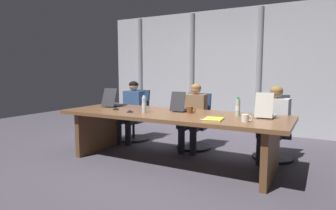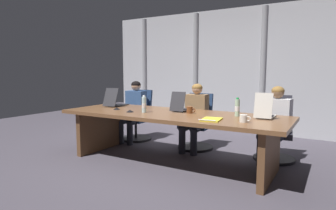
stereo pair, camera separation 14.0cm
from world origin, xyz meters
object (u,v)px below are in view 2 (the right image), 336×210
Objects in this scene: office_chair_left_end at (137,121)px; person_left_end at (134,108)px; conference_mic_left_side at (117,108)px; conference_mic_middle at (130,111)px; water_bottle_primary at (144,105)px; spiral_notepad at (211,119)px; laptop_left_mid at (181,107)px; person_left_mid at (195,114)px; person_center at (275,120)px; coffee_mug_far at (244,119)px; laptop_center at (265,113)px; coffee_mug_near at (190,110)px; water_bottle_secondary at (237,108)px; office_chair_left_mid at (197,128)px; laptop_left_end at (116,102)px; office_chair_center at (275,136)px.

person_left_end is at bearing 11.90° from office_chair_left_end.
conference_mic_middle is at bearing -18.52° from conference_mic_left_side.
spiral_notepad is (1.09, -0.13, -0.10)m from water_bottle_primary.
water_bottle_primary is at bearing 131.91° from laptop_left_mid.
person_left_mid is 1.01× the size of person_center.
conference_mic_middle reaches higher than spiral_notepad.
person_left_end is at bearing 156.96° from coffee_mug_far.
office_chair_left_end is at bearing 73.21° from laptop_center.
office_chair_left_end reaches higher than coffee_mug_far.
person_center reaches higher than spiral_notepad.
coffee_mug_near reaches higher than conference_mic_left_side.
office_chair_left_mid is at bearing 140.86° from water_bottle_secondary.
coffee_mug_far is (2.41, -1.17, 0.42)m from office_chair_left_end.
office_chair_left_mid is (-0.06, 0.69, -0.44)m from laptop_left_mid.
office_chair_left_mid is 1.49m from spiral_notepad.
coffee_mug_far is at bearing -3.27° from conference_mic_left_side.
laptop_left_end reaches higher than conference_mic_left_side.
laptop_center reaches higher than laptop_left_end.
person_left_end reaches higher than laptop_left_mid.
laptop_left_mid is 3.14× the size of coffee_mug_far.
conference_mic_left_side is (-2.19, -0.89, 0.13)m from person_center.
laptop_left_mid is at bearing 39.19° from conference_mic_middle.
water_bottle_primary is 2.25× the size of conference_mic_middle.
person_left_end is at bearing 164.64° from water_bottle_secondary.
office_chair_center is at bearing 64.58° from water_bottle_secondary.
office_chair_left_mid is (1.21, 0.70, -0.45)m from laptop_left_end.
coffee_mug_near is (-1.02, -0.83, 0.43)m from office_chair_center.
person_center is at bearing -4.65° from laptop_center.
person_left_mid is at bearing 146.43° from water_bottle_secondary.
water_bottle_primary is 1.31m from water_bottle_secondary.
coffee_mug_far is (-0.16, -1.17, 0.42)m from office_chair_center.
person_center reaches higher than laptop_left_mid.
water_bottle_secondary is 1.86× the size of coffee_mug_far.
laptop_left_mid is at bearing 45.50° from water_bottle_primary.
office_chair_left_mid is at bearing -169.86° from person_left_mid.
laptop_left_end is 2.58m from person_center.
person_left_mid reaches higher than laptop_left_mid.
laptop_center is at bearing 7.14° from coffee_mug_near.
person_left_end is 8.45× the size of coffee_mug_near.
office_chair_left_end is 2.90× the size of spiral_notepad.
coffee_mug_near is 0.87m from conference_mic_middle.
person_left_mid is (0.04, -0.17, 0.28)m from office_chair_left_mid.
laptop_center is 1.28× the size of spiral_notepad.
laptop_left_mid reaches higher than water_bottle_secondary.
person_center is at bearing 80.15° from coffee_mug_far.
person_center is 8.31× the size of coffee_mug_far.
office_chair_left_mid is (1.27, -0.00, -0.01)m from office_chair_left_end.
laptop_left_mid is at bearing 1.68° from office_chair_left_mid.
office_chair_center is (2.50, 0.70, -0.44)m from laptop_left_end.
conference_mic_left_side is (0.32, -0.36, -0.04)m from laptop_left_end.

